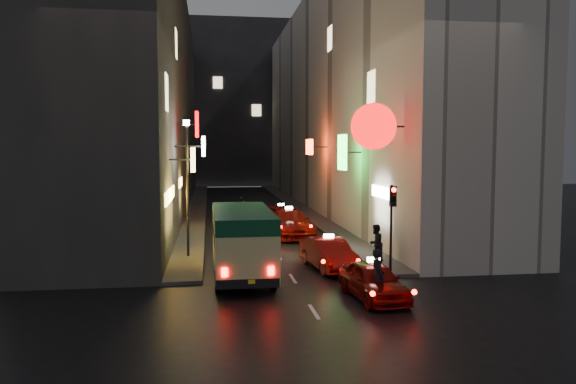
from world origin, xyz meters
name	(u,v)px	position (x,y,z in m)	size (l,w,h in m)	color
ground	(344,360)	(0.00, 0.00, 0.00)	(120.00, 120.00, 0.00)	black
building_left	(149,100)	(-8.00, 33.99, 9.00)	(7.61, 52.00, 18.00)	#383532
building_right	(342,102)	(8.00, 33.99, 9.00)	(8.30, 52.00, 18.00)	beige
building_far	(232,105)	(0.00, 66.00, 11.00)	(30.00, 10.00, 22.00)	#37363C
sidewalk_left	(197,209)	(-4.25, 34.00, 0.07)	(1.50, 52.00, 0.15)	#423F3D
sidewalk_right	(298,207)	(4.25, 34.00, 0.07)	(1.50, 52.00, 0.15)	#423F3D
minibus	(242,235)	(-1.95, 8.83, 1.71)	(2.26, 6.32, 2.71)	#CAC87E
taxi_near	(373,278)	(2.27, 5.20, 0.74)	(2.36, 4.80, 1.64)	maroon
taxi_second	(329,251)	(1.75, 10.00, 0.77)	(2.69, 5.11, 1.72)	maroon
taxi_third	(289,221)	(1.33, 18.94, 0.92)	(2.89, 5.96, 2.01)	maroon
taxi_far	(281,214)	(1.48, 23.74, 0.74)	(2.27, 4.78, 1.65)	maroon
pedestrian_crossing	(378,273)	(2.24, 4.57, 1.04)	(0.69, 0.44, 2.09)	black
pedestrian_sidewalk	(376,240)	(3.97, 10.57, 1.08)	(0.70, 0.44, 1.86)	black
traffic_light	(392,209)	(4.00, 8.47, 2.69)	(0.26, 0.43, 3.50)	black
lamp_post	(187,179)	(-4.20, 13.00, 3.72)	(0.28, 0.28, 6.22)	black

